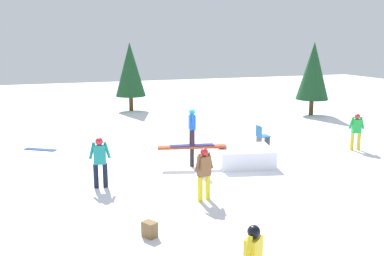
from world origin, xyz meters
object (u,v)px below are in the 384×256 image
at_px(bystander_teal, 100,160).
at_px(folding_chair, 262,137).
at_px(bystander_brown, 204,171).
at_px(rail_feature, 192,149).
at_px(main_rider_on_rail, 192,128).
at_px(loose_snowboard_navy, 40,149).
at_px(backpack_on_snow, 150,229).
at_px(pine_tree_near, 130,70).
at_px(bystander_green, 356,130).
at_px(pine_tree_far, 313,71).

height_order(bystander_teal, folding_chair, bystander_teal).
relative_size(bystander_brown, folding_chair, 1.60).
height_order(rail_feature, folding_chair, folding_chair).
distance_m(main_rider_on_rail, loose_snowboard_navy, 6.36).
bearing_deg(bystander_brown, backpack_on_snow, -157.05).
relative_size(bystander_brown, pine_tree_near, 0.35).
bearing_deg(folding_chair, rail_feature, 113.63).
xyz_separation_m(rail_feature, bystander_green, (-6.61, -0.01, 0.19)).
xyz_separation_m(folding_chair, pine_tree_near, (3.10, -10.42, 2.01)).
xyz_separation_m(bystander_green, pine_tree_near, (6.30, -11.91, 1.64)).
distance_m(bystander_green, pine_tree_near, 13.57).
xyz_separation_m(bystander_teal, bystander_green, (-9.75, -1.10, -0.03)).
bearing_deg(bystander_green, backpack_on_snow, -133.61).
bearing_deg(pine_tree_far, loose_snowboard_navy, 12.54).
distance_m(bystander_teal, loose_snowboard_navy, 5.39).
relative_size(main_rider_on_rail, loose_snowboard_navy, 1.15).
bearing_deg(main_rider_on_rail, backpack_on_snow, 70.40).
relative_size(rail_feature, pine_tree_near, 0.57).
xyz_separation_m(bystander_teal, folding_chair, (-6.54, -2.59, -0.41)).
height_order(main_rider_on_rail, backpack_on_snow, main_rider_on_rail).
xyz_separation_m(bystander_teal, backpack_on_snow, (-0.58, 3.51, -0.65)).
relative_size(backpack_on_snow, pine_tree_near, 0.09).
bearing_deg(loose_snowboard_navy, bystander_teal, 141.39).
distance_m(folding_chair, backpack_on_snow, 8.54).
height_order(main_rider_on_rail, bystander_green, main_rider_on_rail).
relative_size(bystander_brown, backpack_on_snow, 4.14).
bearing_deg(backpack_on_snow, loose_snowboard_navy, 163.89).
bearing_deg(folding_chair, loose_snowboard_navy, 73.13).
bearing_deg(bystander_green, main_rider_on_rail, -160.26).
xyz_separation_m(main_rider_on_rail, pine_tree_near, (-0.31, -11.91, 1.13)).
height_order(folding_chair, pine_tree_far, pine_tree_far).
bearing_deg(pine_tree_far, pine_tree_near, -27.30).
bearing_deg(bystander_teal, main_rider_on_rail, -150.85).
distance_m(main_rider_on_rail, pine_tree_far, 11.97).
bearing_deg(pine_tree_far, bystander_teal, 33.09).
bearing_deg(pine_tree_far, folding_chair, 42.78).
distance_m(rail_feature, bystander_brown, 3.06).
height_order(bystander_brown, bystander_green, same).
height_order(main_rider_on_rail, pine_tree_near, pine_tree_near).
height_order(bystander_brown, bystander_teal, bystander_teal).
bearing_deg(bystander_teal, pine_tree_near, -94.92).
distance_m(rail_feature, main_rider_on_rail, 0.70).
height_order(backpack_on_snow, pine_tree_far, pine_tree_far).
relative_size(bystander_green, pine_tree_near, 0.35).
bearing_deg(folding_chair, main_rider_on_rail, 113.63).
bearing_deg(backpack_on_snow, bystander_teal, 158.64).
distance_m(backpack_on_snow, pine_tree_far, 17.02).
relative_size(bystander_teal, backpack_on_snow, 4.30).
bearing_deg(rail_feature, loose_snowboard_navy, -26.90).
bearing_deg(backpack_on_snow, bystander_brown, 100.51).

